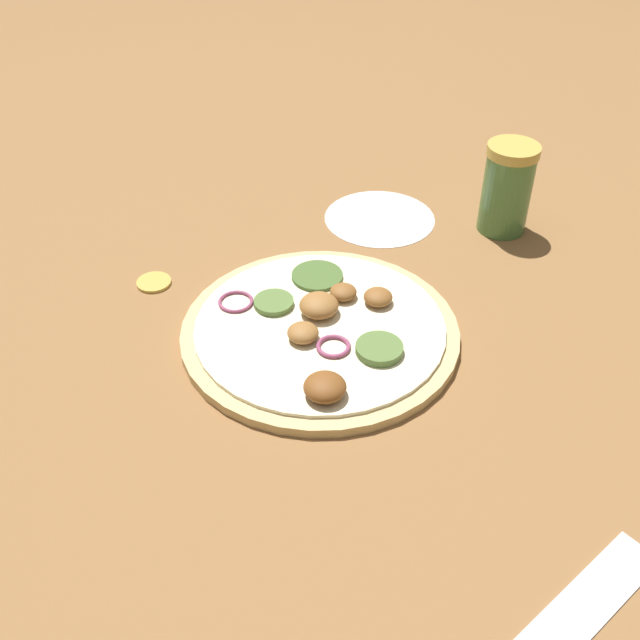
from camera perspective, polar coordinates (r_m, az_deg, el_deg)
name	(u,v)px	position (r m, az deg, el deg)	size (l,w,h in m)	color
ground_plane	(320,336)	(0.75, 0.00, -1.20)	(3.00, 3.00, 0.00)	olive
pizza	(321,330)	(0.74, 0.06, -0.73)	(0.28, 0.28, 0.03)	#D6B77A
spice_jar	(507,188)	(0.91, 14.06, 9.72)	(0.06, 0.06, 0.11)	#4C7F42
loose_cap	(154,281)	(0.84, -12.56, 2.91)	(0.04, 0.04, 0.01)	gold
flour_patch	(380,218)	(0.94, 4.56, 7.76)	(0.14, 0.14, 0.00)	white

